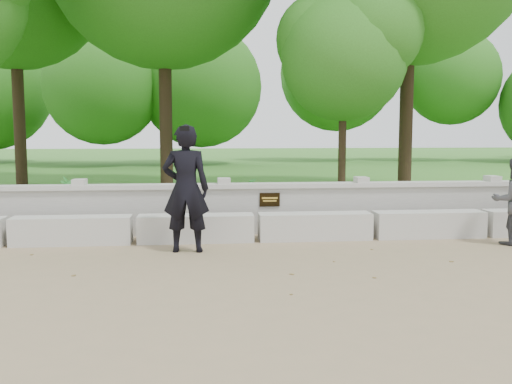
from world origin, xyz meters
TOP-DOWN VIEW (x-y plane):
  - ground at (0.00, 0.00)m, footprint 80.00×80.00m
  - lawn at (0.00, 14.00)m, footprint 40.00×22.00m
  - concrete_bench at (0.00, 1.90)m, footprint 11.90×0.45m
  - parapet_wall at (0.00, 2.60)m, footprint 12.50×0.35m
  - man_main at (-1.14, 1.13)m, footprint 0.73×0.66m
  - tree_near_right at (2.37, 5.48)m, footprint 2.88×2.88m
  - shrub_a at (-3.52, 4.06)m, footprint 0.38×0.44m
  - shrub_b at (1.67, 3.62)m, footprint 0.30×0.34m
  - shrub_d at (0.24, 5.28)m, footprint 0.33×0.35m

SIDE VIEW (x-z plane):
  - ground at x=0.00m, z-range 0.00..0.00m
  - lawn at x=0.00m, z-range 0.00..0.25m
  - concrete_bench at x=0.00m, z-range 0.00..0.45m
  - parapet_wall at x=0.00m, z-range 0.01..0.91m
  - shrub_d at x=0.24m, z-range 0.25..0.77m
  - shrub_b at x=1.67m, z-range 0.25..0.79m
  - shrub_a at x=-3.52m, z-range 0.25..0.94m
  - man_main at x=-1.14m, z-range 0.00..1.93m
  - tree_near_right at x=2.37m, z-range 1.25..6.15m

